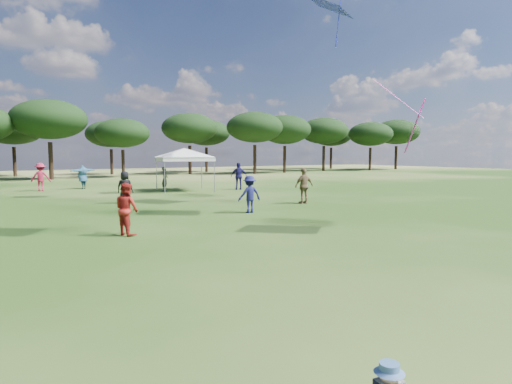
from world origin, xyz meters
TOP-DOWN VIEW (x-y plane):
  - tree_line at (2.39, 47.41)m, footprint 108.78×17.63m
  - tent_right at (8.78, 25.79)m, footprint 6.69×6.69m

SIDE VIEW (x-z plane):
  - tent_right at x=8.78m, z-range 1.14..4.28m
  - tree_line at x=2.39m, z-range 1.54..9.31m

